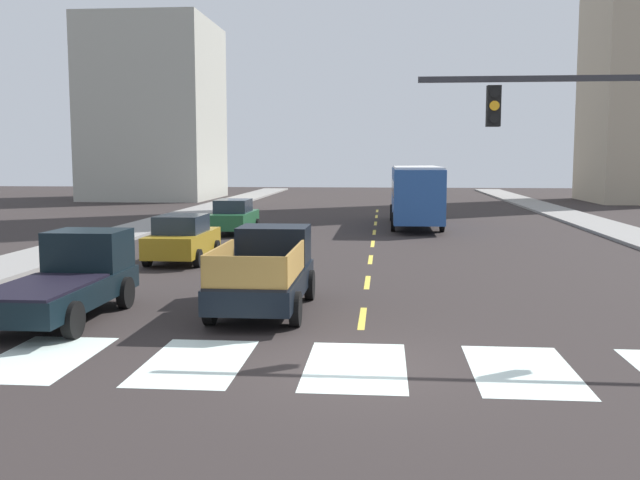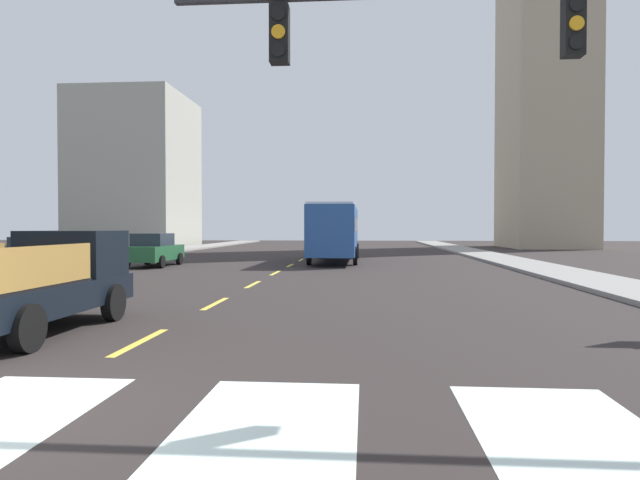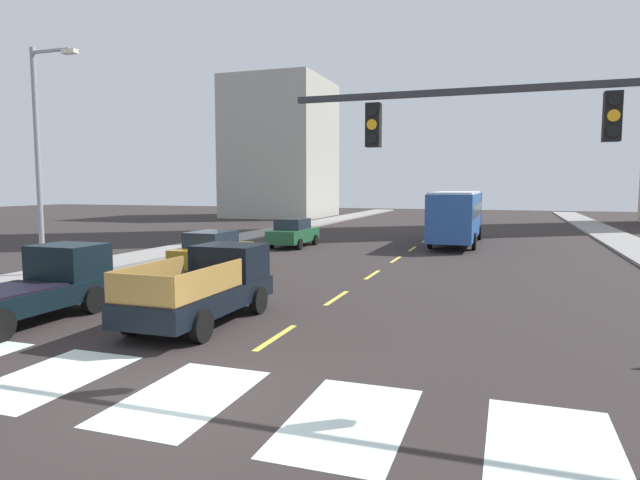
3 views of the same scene
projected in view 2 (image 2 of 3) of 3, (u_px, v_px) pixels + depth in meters
sidewalk_right at (571, 275)px, 22.88m from camera, size 2.85×110.00×0.15m
crosswalk_stripe_4 at (268, 427)px, 5.70m from camera, size 1.83×3.23×0.01m
crosswalk_stripe_5 at (570, 435)px, 5.46m from camera, size 1.83×3.23×0.01m
lane_dash_0 at (140, 342)px, 9.93m from camera, size 0.16×2.40×0.01m
lane_dash_1 at (215, 304)px, 14.91m from camera, size 0.16×2.40×0.01m
lane_dash_2 at (253, 284)px, 19.89m from camera, size 0.16×2.40×0.01m
lane_dash_3 at (275, 273)px, 24.88m from camera, size 0.16×2.40×0.01m
lane_dash_4 at (290, 265)px, 29.86m from camera, size 0.16×2.40×0.01m
lane_dash_5 at (301, 260)px, 34.84m from camera, size 0.16×2.40×0.01m
lane_dash_6 at (309, 256)px, 39.82m from camera, size 0.16×2.40×0.01m
lane_dash_7 at (315, 253)px, 44.81m from camera, size 0.16×2.40×0.01m
pickup_stakebed at (40, 283)px, 11.12m from camera, size 2.18×5.20×1.96m
city_bus at (335, 229)px, 33.11m from camera, size 2.72×10.80×3.32m
sedan_near_right at (50, 261)px, 19.27m from camera, size 2.02×4.40×1.72m
sedan_mid at (154, 250)px, 29.14m from camera, size 2.02×4.40×1.72m
block_mid_left at (136, 172)px, 60.29m from camera, size 10.84×11.94×16.08m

